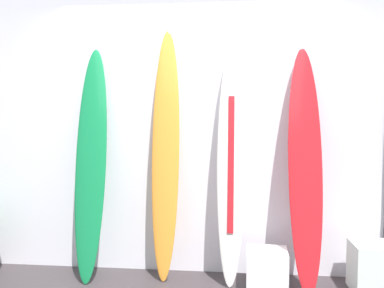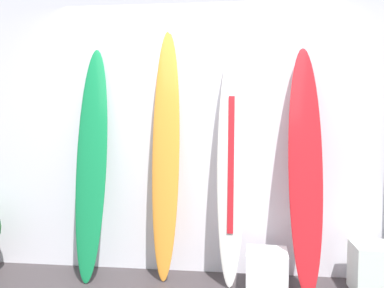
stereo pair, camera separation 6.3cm
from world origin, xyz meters
TOP-DOWN VIEW (x-y plane):
  - wall_back at (0.00, 1.30)m, footprint 7.20×0.20m
  - surfboard_emerald at (-0.93, 0.97)m, footprint 0.29×0.45m
  - surfboard_sunset at (-0.26, 1.03)m, footprint 0.27×0.32m
  - surfboard_ivory at (0.33, 0.99)m, footprint 0.25×0.35m
  - surfboard_crimson at (0.96, 0.91)m, footprint 0.31×0.52m
  - display_block_left at (1.52, 0.90)m, footprint 0.34×0.34m
  - display_block_center at (0.64, 0.85)m, footprint 0.35×0.35m

SIDE VIEW (x-z plane):
  - display_block_center at x=0.64m, z-range 0.00..0.34m
  - display_block_left at x=1.52m, z-range 0.00..0.41m
  - surfboard_crimson at x=0.96m, z-range -0.02..2.06m
  - surfboard_emerald at x=-0.93m, z-range 0.00..2.10m
  - surfboard_ivory at x=0.33m, z-range 0.00..2.11m
  - surfboard_sunset at x=-0.26m, z-range -0.01..2.23m
  - wall_back at x=0.00m, z-range 0.00..2.80m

